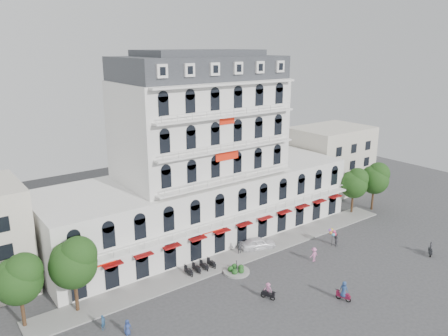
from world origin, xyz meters
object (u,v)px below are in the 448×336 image
parked_car (258,243)px  rider_east (344,291)px  rider_northeast (431,249)px  rider_center (268,291)px  balloon_vendor (335,237)px

parked_car → rider_east: rider_east is taller
parked_car → rider_northeast: 22.33m
rider_northeast → rider_center: size_ratio=1.00×
rider_center → parked_car: bearing=120.5°
rider_northeast → rider_center: bearing=-46.7°
parked_car → rider_center: (-7.04, -9.73, 0.19)m
rider_east → rider_northeast: 17.50m
parked_car → rider_center: rider_center is taller
rider_east → balloon_vendor: balloon_vendor is taller
rider_northeast → balloon_vendor: (-7.81, 9.26, 0.34)m
parked_car → rider_east: size_ratio=2.09×
rider_east → parked_car: bearing=-20.9°
rider_east → balloon_vendor: bearing=-64.3°
parked_car → balloon_vendor: (8.94, -5.52, 0.44)m
rider_center → balloon_vendor: size_ratio=0.79×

